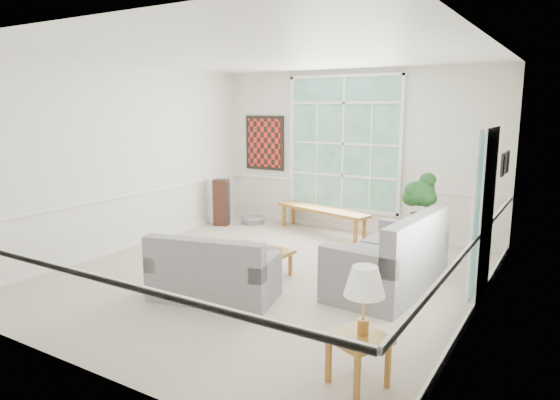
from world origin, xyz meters
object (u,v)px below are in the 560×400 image
object	(u,v)px
side_table	(358,360)
end_table	(419,243)
loveseat_front	(214,266)
loveseat_right	(388,251)
coffee_table	(257,261)

from	to	relation	value
side_table	end_table	bearing A→B (deg)	98.74
loveseat_front	end_table	distance (m)	3.37
loveseat_right	end_table	size ratio (longest dim) A/B	3.69
loveseat_right	loveseat_front	world-z (taller)	loveseat_right
loveseat_right	end_table	bearing A→B (deg)	94.77
coffee_table	end_table	bearing A→B (deg)	50.50
end_table	side_table	world-z (taller)	end_table
loveseat_front	side_table	xyz separation A→B (m)	(2.28, -0.92, -0.18)
loveseat_front	side_table	bearing A→B (deg)	-35.94
loveseat_right	coffee_table	world-z (taller)	loveseat_right
coffee_table	side_table	distance (m)	3.06
coffee_table	side_table	world-z (taller)	side_table
coffee_table	side_table	xyz separation A→B (m)	(2.34, -1.96, 0.04)
loveseat_front	coffee_table	size ratio (longest dim) A/B	1.54
coffee_table	end_table	size ratio (longest dim) A/B	1.91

